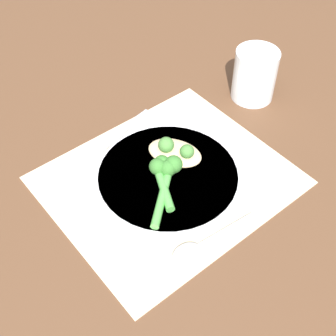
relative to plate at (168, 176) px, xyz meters
The scene contains 11 objects.
ground_plane 0.01m from the plate, ahead, with size 3.00×3.00×0.00m, color brown.
placemat 0.01m from the plate, ahead, with size 0.40×0.34×0.00m.
plate is the anchor object (origin of this frame).
chicken_fillet 0.05m from the plate, 34.22° to the left, with size 0.10×0.12×0.02m.
pesto_dollop_primary 0.05m from the plate, ahead, with size 0.03×0.03×0.03m.
pesto_dollop_secondary 0.05m from the plate, 55.19° to the left, with size 0.03×0.03×0.03m.
broccoli_stalk_right 0.02m from the plate, 166.94° to the left, with size 0.07×0.10×0.03m.
broccoli_stalk_rear 0.02m from the plate, 126.05° to the right, with size 0.12×0.11×0.03m.
knife 0.15m from the plate, 94.83° to the left, with size 0.20×0.05×0.01m.
spoon 0.15m from the plate, 112.65° to the right, with size 0.16×0.04×0.01m.
water_glass 0.30m from the plate, 14.09° to the left, with size 0.09×0.09×0.11m.
Camera 1 is at (-0.34, -0.42, 0.62)m, focal length 50.00 mm.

